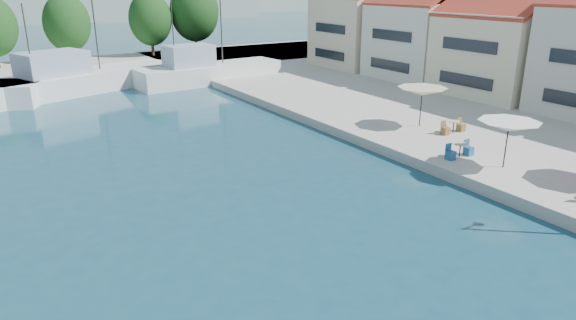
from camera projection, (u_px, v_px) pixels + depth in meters
quay_right at (514, 107)px, 39.58m from camera, size 32.00×92.00×0.60m
quay_far at (29, 73)px, 54.33m from camera, size 90.00×16.00×0.60m
building_04 at (505, 39)px, 41.44m from camera, size 9.00×8.80×9.20m
building_05 at (423, 28)px, 48.58m from camera, size 8.40×8.80×9.70m
building_06 at (362, 20)px, 55.73m from camera, size 9.00×8.80×10.20m
trawler_03 at (79, 80)px, 46.09m from camera, size 18.29×10.34×10.20m
trawler_04 at (207, 72)px, 50.03m from camera, size 14.62×4.80×10.20m
tree_06 at (67, 23)px, 58.12m from camera, size 5.15×5.15×7.63m
tree_07 at (150, 19)px, 63.51m from camera, size 5.24×5.24×7.75m
tree_08 at (194, 11)px, 65.74m from camera, size 6.22×6.22×9.21m
umbrella_white at (509, 126)px, 25.07m from camera, size 3.03×3.03×2.39m
umbrella_cream at (422, 91)px, 32.32m from camera, size 3.16×3.16×2.53m
cafe_table_02 at (460, 152)px, 27.11m from camera, size 1.82×0.70×0.76m
cafe_table_03 at (453, 128)px, 31.52m from camera, size 1.82×0.70×0.76m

